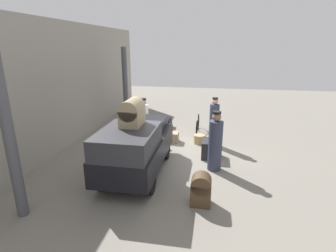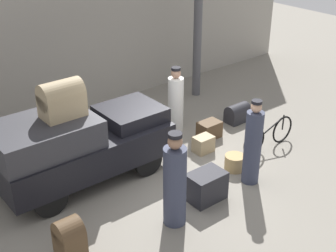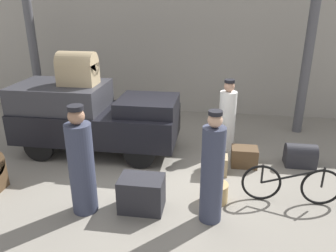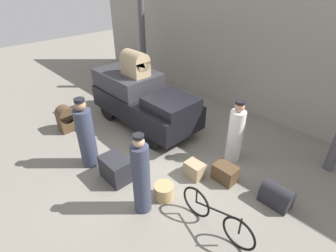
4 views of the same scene
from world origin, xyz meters
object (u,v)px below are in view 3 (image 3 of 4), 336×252
Objects in this scene: porter_standing_middle at (227,118)px; wicker_basket at (215,192)px; trunk_wicker_pale at (142,193)px; trunk_on_truck_roof at (77,69)px; porter_with_bicycle at (212,172)px; porter_carrying_trunk at (81,165)px; truck at (92,115)px; trunk_barrel_dark at (300,156)px; suitcase_tan_flat at (244,157)px; bicycle at (291,184)px; suitcase_small_leather at (216,165)px.

wicker_basket is at bearing -95.19° from porter_standing_middle.
porter_standing_middle is at bearing 84.81° from wicker_basket.
trunk_on_truck_roof reaches higher than trunk_wicker_pale.
porter_carrying_trunk is at bearing -178.46° from porter_with_bicycle.
trunk_on_truck_roof is (-3.06, 1.68, 1.75)m from wicker_basket.
truck is 4.62m from trunk_barrel_dark.
suitcase_tan_flat is (0.58, 1.42, 0.04)m from wicker_basket.
trunk_on_truck_roof is (-4.33, 1.52, 1.57)m from bicycle.
truck is at bearing -169.13° from porter_standing_middle.
suitcase_tan_flat is at bearing -4.09° from trunk_on_truck_roof.
truck is 2.98m from suitcase_small_leather.
suitcase_tan_flat is (0.66, 1.94, -0.64)m from porter_with_bicycle.
porter_carrying_trunk is at bearing -129.70° from porter_standing_middle.
trunk_wicker_pale is at bearing -134.61° from suitcase_tan_flat.
porter_carrying_trunk is (-2.15, -0.58, 0.67)m from wicker_basket.
trunk_on_truck_roof is at bearing 160.69° from bicycle.
truck reaches higher than suitcase_small_leather.
truck is 3.48m from suitcase_tan_flat.
bicycle is 2.66× the size of trunk_barrel_dark.
porter_carrying_trunk is 2.92× the size of trunk_barrel_dark.
truck is 4.51× the size of trunk_on_truck_roof.
truck is 2.35m from porter_carrying_trunk.
suitcase_tan_flat reaches higher than suitcase_small_leather.
trunk_on_truck_roof is at bearing 151.25° from wicker_basket.
bicycle is 1.30m from wicker_basket.
porter_carrying_trunk is 1.09m from trunk_wicker_pale.
porter_carrying_trunk reaches higher than suitcase_tan_flat.
suitcase_tan_flat is at bearing 36.15° from porter_carrying_trunk.
porter_standing_middle is 3.71× the size of suitcase_small_leather.
suitcase_small_leather is 0.56× the size of trunk_on_truck_roof.
wicker_basket is 0.97× the size of suitcase_small_leather.
trunk_wicker_pale is (1.60, -2.09, -0.58)m from truck.
porter_standing_middle is (3.03, 0.58, -0.11)m from truck.
bicycle is 2.56m from trunk_wicker_pale.
trunk_barrel_dark reaches higher than suitcase_tan_flat.
porter_carrying_trunk is at bearing -164.97° from wicker_basket.
trunk_on_truck_roof is at bearing 167.40° from suitcase_small_leather.
porter_carrying_trunk is at bearing -169.63° from trunk_wicker_pale.
truck is at bearing 166.37° from suitcase_small_leather.
trunk_wicker_pale is (0.93, 0.17, -0.55)m from porter_carrying_trunk.
suitcase_tan_flat is (0.38, -0.84, -0.55)m from porter_standing_middle.
porter_standing_middle is (2.36, 2.84, -0.08)m from porter_carrying_trunk.
wicker_basket is 0.24× the size of porter_with_bicycle.
suitcase_tan_flat is 0.68× the size of trunk_on_truck_roof.
porter_carrying_trunk reaches higher than wicker_basket.
trunk_barrel_dark is at bearing -0.91° from truck.
trunk_wicker_pale is 3.23m from trunk_on_truck_roof.
truck is 4.40m from bicycle.
porter_carrying_trunk reaches higher than trunk_barrel_dark.
wicker_basket is 0.59× the size of trunk_wicker_pale.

